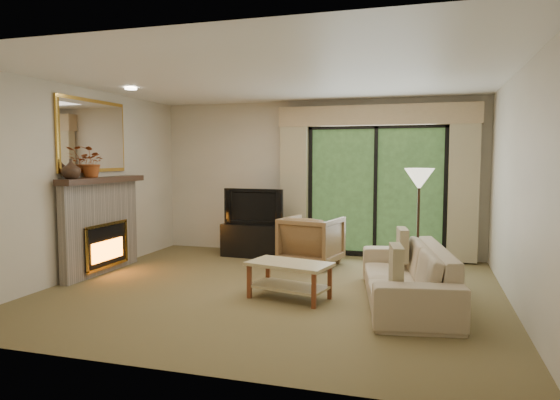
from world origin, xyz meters
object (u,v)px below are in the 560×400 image
(media_console, at_px, (256,240))
(armchair, at_px, (311,241))
(sofa, at_px, (406,274))
(coffee_table, at_px, (289,280))

(media_console, height_order, armchair, armchair)
(media_console, bearing_deg, sofa, -35.31)
(armchair, xyz_separation_m, sofa, (1.47, -1.61, -0.06))
(sofa, distance_m, coffee_table, 1.33)
(coffee_table, bearing_deg, armchair, 107.78)
(armchair, relative_size, sofa, 0.38)
(media_console, distance_m, coffee_table, 2.57)
(media_console, xyz_separation_m, coffee_table, (1.21, -2.26, -0.06))
(media_console, distance_m, sofa, 3.24)
(media_console, xyz_separation_m, sofa, (2.52, -2.04, 0.05))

